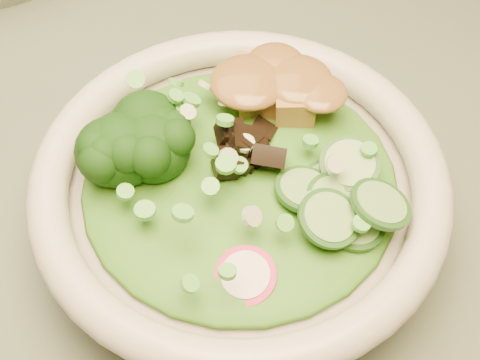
# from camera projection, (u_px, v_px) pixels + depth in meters

# --- Properties ---
(dining_table) EXTENTS (1.20, 0.80, 0.75)m
(dining_table) POSITION_uv_depth(u_px,v_px,m) (181.00, 214.00, 0.64)
(dining_table) COLOR black
(dining_table) RESTS_ON ground
(salad_bowl) EXTENTS (0.28, 0.28, 0.08)m
(salad_bowl) POSITION_uv_depth(u_px,v_px,m) (240.00, 197.00, 0.46)
(salad_bowl) COLOR beige
(salad_bowl) RESTS_ON dining_table
(lettuce_bed) EXTENTS (0.21, 0.21, 0.03)m
(lettuce_bed) POSITION_uv_depth(u_px,v_px,m) (240.00, 179.00, 0.45)
(lettuce_bed) COLOR #1C5612
(lettuce_bed) RESTS_ON salad_bowl
(broccoli_florets) EXTENTS (0.10, 0.09, 0.05)m
(broccoli_florets) POSITION_uv_depth(u_px,v_px,m) (145.00, 144.00, 0.44)
(broccoli_florets) COLOR black
(broccoli_florets) RESTS_ON salad_bowl
(radish_slices) EXTENTS (0.12, 0.07, 0.02)m
(radish_slices) POSITION_uv_depth(u_px,v_px,m) (212.00, 264.00, 0.40)
(radish_slices) COLOR #B30D49
(radish_slices) RESTS_ON salad_bowl
(cucumber_slices) EXTENTS (0.09, 0.09, 0.04)m
(cucumber_slices) POSITION_uv_depth(u_px,v_px,m) (342.00, 193.00, 0.42)
(cucumber_slices) COLOR #8AC06A
(cucumber_slices) RESTS_ON salad_bowl
(mushroom_heap) EXTENTS (0.09, 0.09, 0.04)m
(mushroom_heap) POSITION_uv_depth(u_px,v_px,m) (245.00, 151.00, 0.44)
(mushroom_heap) COLOR black
(mushroom_heap) RESTS_ON salad_bowl
(tofu_cubes) EXTENTS (0.11, 0.09, 0.04)m
(tofu_cubes) POSITION_uv_depth(u_px,v_px,m) (269.00, 97.00, 0.47)
(tofu_cubes) COLOR olive
(tofu_cubes) RESTS_ON salad_bowl
(peanut_sauce) EXTENTS (0.07, 0.06, 0.02)m
(peanut_sauce) POSITION_uv_depth(u_px,v_px,m) (269.00, 84.00, 0.46)
(peanut_sauce) COLOR brown
(peanut_sauce) RESTS_ON tofu_cubes
(scallion_garnish) EXTENTS (0.20, 0.20, 0.03)m
(scallion_garnish) POSITION_uv_depth(u_px,v_px,m) (240.00, 156.00, 0.43)
(scallion_garnish) COLOR #55B33F
(scallion_garnish) RESTS_ON salad_bowl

